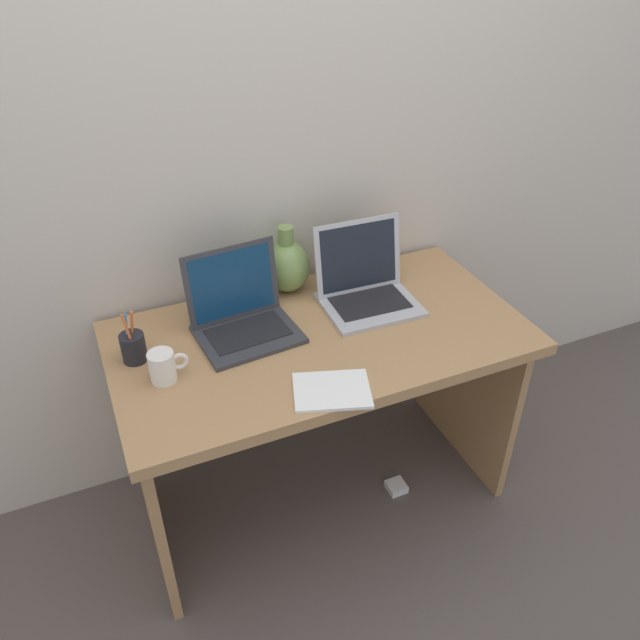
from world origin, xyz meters
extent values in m
plane|color=#564C47|center=(0.00, 0.00, 0.00)|extent=(6.00, 6.00, 0.00)
cube|color=beige|center=(0.00, 0.39, 1.20)|extent=(4.40, 0.04, 2.40)
cube|color=#AD7F51|center=(0.00, 0.00, 0.73)|extent=(1.31, 0.70, 0.04)
cube|color=#AD7F51|center=(-0.62, 0.00, 0.36)|extent=(0.03, 0.59, 0.71)
cube|color=#AD7F51|center=(0.62, 0.00, 0.36)|extent=(0.03, 0.59, 0.71)
cube|color=#333338|center=(-0.22, 0.07, 0.76)|extent=(0.33, 0.27, 0.01)
cube|color=black|center=(-0.22, 0.07, 0.77)|extent=(0.26, 0.17, 0.00)
cube|color=#333338|center=(-0.22, 0.18, 0.89)|extent=(0.31, 0.07, 0.25)
cube|color=navy|center=(-0.22, 0.18, 0.89)|extent=(0.27, 0.06, 0.22)
cube|color=#B2B2B7|center=(0.22, 0.07, 0.76)|extent=(0.32, 0.27, 0.01)
cube|color=black|center=(0.22, 0.07, 0.77)|extent=(0.25, 0.16, 0.00)
cube|color=#B2B2B7|center=(0.22, 0.18, 0.89)|extent=(0.31, 0.07, 0.25)
cube|color=black|center=(0.22, 0.18, 0.89)|extent=(0.27, 0.06, 0.22)
ellipsoid|color=#75934C|center=(0.00, 0.29, 0.84)|extent=(0.16, 0.16, 0.18)
cylinder|color=#75934C|center=(0.00, 0.29, 0.96)|extent=(0.05, 0.05, 0.07)
cube|color=white|center=(-0.08, -0.27, 0.76)|extent=(0.25, 0.22, 0.01)
cylinder|color=white|center=(-0.50, -0.03, 0.80)|extent=(0.08, 0.08, 0.09)
torus|color=white|center=(-0.45, -0.03, 0.80)|extent=(0.05, 0.01, 0.05)
cylinder|color=black|center=(-0.56, 0.09, 0.80)|extent=(0.07, 0.07, 0.09)
cylinder|color=#338CBF|center=(-0.57, 0.11, 0.84)|extent=(0.02, 0.02, 0.13)
cylinder|color=orange|center=(-0.57, 0.08, 0.85)|extent=(0.02, 0.01, 0.15)
cylinder|color=orange|center=(-0.56, 0.11, 0.85)|extent=(0.03, 0.02, 0.14)
cube|color=white|center=(0.27, -0.11, 0.01)|extent=(0.07, 0.07, 0.03)
camera|label=1|loc=(-0.64, -1.49, 1.92)|focal=35.27mm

